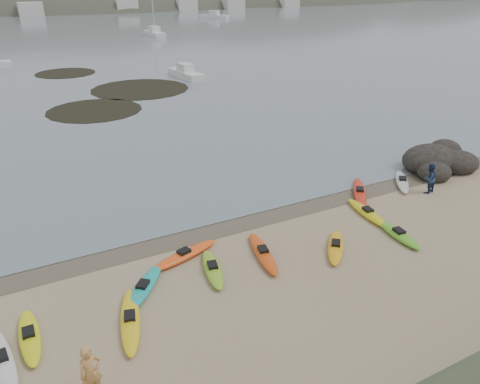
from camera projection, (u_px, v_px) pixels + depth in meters
ground at (240, 218)px, 24.64m from camera, size 600.00×600.00×0.00m
wet_sand at (243, 220)px, 24.40m from camera, size 60.00×60.00×0.00m
kayaks at (258, 252)px, 21.26m from camera, size 24.36×8.47×0.34m
person_west at (91, 373)px, 13.81m from camera, size 0.79×0.63×1.91m
person_east at (429, 178)px, 27.12m from camera, size 0.96×0.79×1.80m
rock_cluster at (438, 165)px, 30.82m from camera, size 5.49×4.07×1.96m
kelp_mats at (108, 91)px, 51.47m from camera, size 16.26×28.43×0.04m
moored_boats at (49, 39)px, 88.10m from camera, size 101.47×82.94×1.33m
far_hills at (112, 44)px, 203.43m from camera, size 550.00×135.00×80.00m
far_town at (35, 9)px, 142.48m from camera, size 199.00×5.00×4.00m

